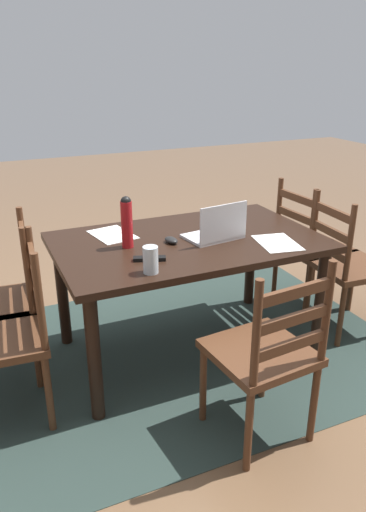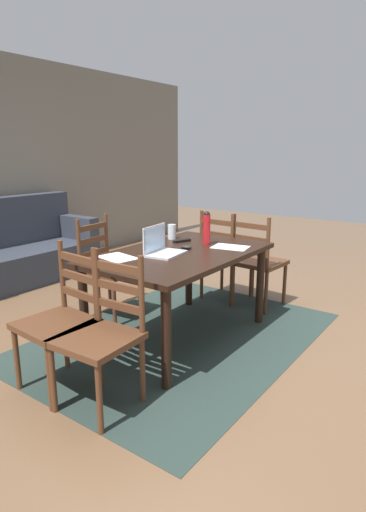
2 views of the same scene
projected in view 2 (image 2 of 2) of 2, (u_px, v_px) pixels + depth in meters
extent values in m
plane|color=brown|center=(180.00, 337.00, 3.60)|extent=(14.00, 14.00, 0.00)
cube|color=#283833|center=(180.00, 337.00, 3.60)|extent=(2.59, 1.91, 0.01)
cube|color=black|center=(180.00, 254.00, 3.43)|extent=(1.54, 0.95, 0.04)
cylinder|color=black|center=(166.00, 339.00, 2.75)|extent=(0.07, 0.07, 0.71)
cylinder|color=black|center=(260.00, 286.00, 3.83)|extent=(0.07, 0.07, 0.71)
cylinder|color=black|center=(84.00, 312.00, 3.20)|extent=(0.07, 0.07, 0.71)
cylinder|color=black|center=(189.00, 271.00, 4.28)|extent=(0.07, 0.07, 0.71)
cube|color=#56331E|center=(260.00, 263.00, 4.25)|extent=(0.47, 0.47, 0.04)
cylinder|color=#56331E|center=(252.00, 277.00, 4.57)|extent=(0.04, 0.04, 0.43)
cylinder|color=#56331E|center=(284.00, 284.00, 4.33)|extent=(0.04, 0.04, 0.43)
cylinder|color=#56331E|center=(233.00, 285.00, 4.29)|extent=(0.04, 0.04, 0.43)
cylinder|color=#56331E|center=(266.00, 293.00, 4.05)|extent=(0.04, 0.04, 0.43)
cylinder|color=#56331E|center=(234.00, 239.00, 4.16)|extent=(0.04, 0.04, 0.50)
cylinder|color=#56331E|center=(268.00, 244.00, 3.92)|extent=(0.04, 0.04, 0.50)
cube|color=#56331E|center=(250.00, 252.00, 4.07)|extent=(0.05, 0.36, 0.05)
cube|color=#56331E|center=(250.00, 239.00, 4.03)|extent=(0.05, 0.36, 0.05)
cube|color=#56331E|center=(251.00, 226.00, 4.00)|extent=(0.05, 0.36, 0.05)
cube|color=#56331E|center=(111.00, 271.00, 3.95)|extent=(0.48, 0.48, 0.04)
cylinder|color=#56331E|center=(140.00, 292.00, 4.07)|extent=(0.04, 0.04, 0.43)
cylinder|color=#56331E|center=(114.00, 304.00, 3.76)|extent=(0.04, 0.04, 0.43)
cylinder|color=#56331E|center=(109.00, 286.00, 4.26)|extent=(0.04, 0.04, 0.43)
cylinder|color=#56331E|center=(83.00, 297.00, 3.94)|extent=(0.04, 0.04, 0.43)
cylinder|color=#56331E|center=(107.00, 239.00, 4.15)|extent=(0.04, 0.04, 0.50)
cylinder|color=#56331E|center=(79.00, 246.00, 3.83)|extent=(0.04, 0.04, 0.50)
cube|color=#56331E|center=(94.00, 253.00, 4.01)|extent=(0.36, 0.06, 0.05)
cube|color=#56331E|center=(93.00, 240.00, 3.98)|extent=(0.36, 0.06, 0.05)
cube|color=#56331E|center=(92.00, 227.00, 3.95)|extent=(0.36, 0.06, 0.05)
cube|color=#56331E|center=(56.00, 324.00, 2.74)|extent=(0.47, 0.47, 0.04)
cylinder|color=#56331E|center=(50.00, 379.00, 2.53)|extent=(0.04, 0.04, 0.43)
cylinder|color=#56331E|center=(17.00, 359.00, 2.77)|extent=(0.04, 0.04, 0.43)
cylinder|color=#56331E|center=(100.00, 356.00, 2.82)|extent=(0.04, 0.04, 0.43)
cylinder|color=#56331E|center=(66.00, 340.00, 3.05)|extent=(0.04, 0.04, 0.43)
cylinder|color=#56331E|center=(97.00, 286.00, 2.71)|extent=(0.04, 0.04, 0.50)
cylinder|color=#56331E|center=(62.00, 275.00, 2.94)|extent=(0.04, 0.04, 0.50)
cube|color=#56331E|center=(80.00, 295.00, 2.85)|extent=(0.05, 0.36, 0.05)
cube|color=#56331E|center=(79.00, 277.00, 2.82)|extent=(0.05, 0.36, 0.05)
cube|color=#56331E|center=(78.00, 259.00, 2.79)|extent=(0.05, 0.36, 0.05)
cube|color=#56331E|center=(97.00, 339.00, 2.52)|extent=(0.46, 0.46, 0.04)
cylinder|color=#56331E|center=(99.00, 399.00, 2.32)|extent=(0.04, 0.04, 0.43)
cylinder|color=#56331E|center=(53.00, 380.00, 2.52)|extent=(0.04, 0.04, 0.43)
cylinder|color=#56331E|center=(142.00, 370.00, 2.63)|extent=(0.04, 0.04, 0.43)
cylinder|color=#56331E|center=(98.00, 355.00, 2.83)|extent=(0.04, 0.04, 0.43)
cylinder|color=#56331E|center=(142.00, 296.00, 2.52)|extent=(0.04, 0.04, 0.50)
cylinder|color=#56331E|center=(95.00, 286.00, 2.72)|extent=(0.04, 0.04, 0.50)
cube|color=#56331E|center=(118.00, 306.00, 2.65)|extent=(0.04, 0.36, 0.05)
cube|color=#56331E|center=(117.00, 287.00, 2.62)|extent=(0.04, 0.36, 0.05)
cube|color=#56331E|center=(117.00, 267.00, 2.58)|extent=(0.04, 0.36, 0.05)
cube|color=#56331E|center=(227.00, 257.00, 4.47)|extent=(0.47, 0.47, 0.04)
cylinder|color=#56331E|center=(222.00, 271.00, 4.78)|extent=(0.04, 0.04, 0.43)
cylinder|color=#56331E|center=(251.00, 278.00, 4.55)|extent=(0.04, 0.04, 0.43)
cylinder|color=#56331E|center=(202.00, 279.00, 4.50)|extent=(0.04, 0.04, 0.43)
cylinder|color=#56331E|center=(231.00, 286.00, 4.26)|extent=(0.04, 0.04, 0.43)
cylinder|color=#56331E|center=(202.00, 234.00, 4.37)|extent=(0.04, 0.04, 0.50)
cylinder|color=#56331E|center=(232.00, 239.00, 4.14)|extent=(0.04, 0.04, 0.50)
cube|color=#56331E|center=(216.00, 246.00, 4.28)|extent=(0.05, 0.36, 0.05)
cube|color=#56331E|center=(217.00, 234.00, 4.25)|extent=(0.05, 0.36, 0.05)
cube|color=#56331E|center=(217.00, 222.00, 4.22)|extent=(0.05, 0.36, 0.05)
cube|color=#2D333D|center=(23.00, 265.00, 5.11)|extent=(1.80, 0.80, 0.40)
cube|color=#2D333D|center=(4.00, 222.00, 5.16)|extent=(1.80, 0.20, 0.60)
cube|color=#2D333D|center=(74.00, 227.00, 5.67)|extent=(0.16, 0.80, 0.30)
cube|color=silver|center=(166.00, 254.00, 3.32)|extent=(0.35, 0.26, 0.02)
cube|color=silver|center=(154.00, 238.00, 3.34)|extent=(0.32, 0.05, 0.21)
cube|color=#A5CCEA|center=(155.00, 239.00, 3.34)|extent=(0.29, 0.05, 0.19)
cylinder|color=red|center=(207.00, 230.00, 3.66)|extent=(0.06, 0.06, 0.26)
sphere|color=black|center=(207.00, 215.00, 3.63)|extent=(0.06, 0.06, 0.06)
cylinder|color=silver|center=(172.00, 232.00, 3.90)|extent=(0.08, 0.08, 0.14)
ellipsoid|color=black|center=(186.00, 247.00, 3.52)|extent=(0.08, 0.11, 0.03)
cube|color=black|center=(182.00, 241.00, 3.79)|extent=(0.17, 0.10, 0.02)
cube|color=white|center=(118.00, 258.00, 3.23)|extent=(0.26, 0.33, 0.00)
cube|color=white|center=(230.00, 247.00, 3.58)|extent=(0.26, 0.33, 0.00)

